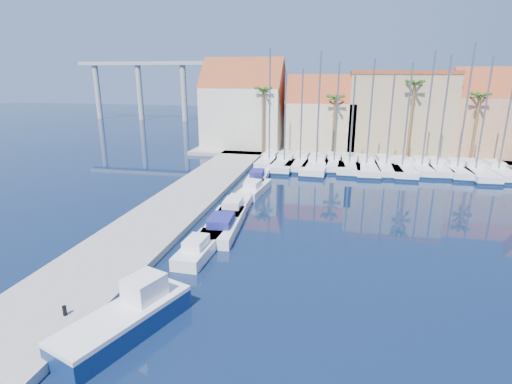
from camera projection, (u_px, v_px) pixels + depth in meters
ground at (215, 342)px, 17.97m from camera, size 260.00×260.00×0.00m
quay_west at (160, 219)px, 32.35m from camera, size 6.00×77.00×0.50m
shore_north at (373, 151)px, 60.91m from camera, size 54.00×16.00×0.50m
bollard at (65, 311)px, 19.03m from camera, size 0.20×0.20×0.50m
fishing_boat at (128, 317)px, 18.46m from camera, size 4.36×7.03×2.34m
motorboat_west_0 at (199, 248)px, 26.46m from camera, size 1.93×5.53×1.40m
motorboat_west_1 at (223, 225)px, 30.49m from camera, size 2.87×7.49×1.40m
motorboat_west_2 at (234, 207)px, 34.40m from camera, size 2.34×6.44×1.40m
motorboat_west_3 at (254, 188)px, 40.10m from camera, size 2.47×6.09×1.40m
motorboat_west_4 at (258, 177)px, 44.54m from camera, size 2.44×6.43×1.40m
sailboat_0 at (270, 160)px, 52.81m from camera, size 2.65×8.75×14.56m
sailboat_1 at (285, 162)px, 51.65m from camera, size 3.07×10.52×11.81m
sailboat_2 at (301, 161)px, 52.05m from camera, size 3.22×10.03×12.16m
sailboat_3 at (317, 164)px, 50.54m from camera, size 3.53×11.23×14.10m
sailboat_4 at (334, 162)px, 51.44m from camera, size 3.08×8.98×13.00m
sailboat_5 at (349, 164)px, 50.62m from camera, size 3.10×10.43×11.46m
sailboat_6 at (366, 165)px, 49.70m from camera, size 2.98×10.34×13.27m
sailboat_7 at (385, 166)px, 49.74m from camera, size 3.15×10.31×11.60m
sailboat_8 at (401, 167)px, 48.89m from camera, size 2.66×9.93×12.73m
sailboat_9 at (421, 166)px, 48.96m from camera, size 2.51×8.42×14.04m
sailboat_10 at (435, 167)px, 48.61m from camera, size 2.78×8.29×13.65m
sailboat_11 at (456, 168)px, 47.84m from camera, size 2.57×8.66×14.92m
sailboat_12 at (473, 170)px, 47.27m from camera, size 3.31×10.30×13.50m
sailboat_13 at (496, 170)px, 47.08m from camera, size 3.07×9.06×14.46m
building_0 at (244, 107)px, 62.16m from camera, size 12.30×9.00×13.50m
building_1 at (321, 117)px, 60.12m from camera, size 10.30×8.00×11.00m
building_2 at (398, 111)px, 58.59m from camera, size 14.20×10.20×11.50m
building_3 at (489, 116)px, 55.38m from camera, size 10.30×8.00×12.00m
palm_0 at (263, 92)px, 55.94m from camera, size 2.60×2.60×10.15m
palm_1 at (335, 100)px, 54.22m from camera, size 2.60×2.60×9.15m
palm_2 at (415, 86)px, 51.69m from camera, size 2.60×2.60×11.15m
palm_3 at (480, 98)px, 50.50m from camera, size 2.60×2.60×9.65m
viaduct at (164, 79)px, 99.69m from camera, size 48.00×2.20×14.45m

